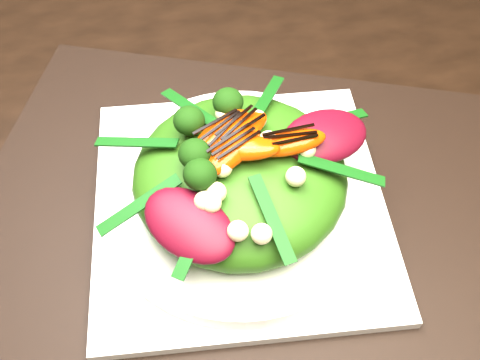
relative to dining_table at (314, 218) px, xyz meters
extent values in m
cube|color=black|center=(0.00, 0.00, 0.00)|extent=(1.60, 0.90, 0.75)
cube|color=black|center=(-0.08, 0.01, 0.02)|extent=(0.64, 0.56, 0.00)
cube|color=silver|center=(-0.08, 0.01, 0.03)|extent=(0.30, 0.30, 0.01)
cylinder|color=white|center=(-0.08, 0.01, 0.04)|extent=(0.34, 0.34, 0.02)
ellipsoid|color=#2E5D11|center=(-0.08, 0.01, 0.08)|extent=(0.23, 0.23, 0.07)
ellipsoid|color=#4A0714|center=(0.00, 0.02, 0.11)|extent=(0.10, 0.08, 0.02)
ellipsoid|color=red|center=(-0.08, 0.04, 0.12)|extent=(0.07, 0.05, 0.02)
sphere|color=#163209|center=(-0.13, 0.05, 0.12)|extent=(0.05, 0.05, 0.04)
sphere|color=#FFEAB3|center=(-0.06, -0.02, 0.12)|extent=(0.02, 0.02, 0.02)
cube|color=black|center=(-0.08, 0.04, 0.13)|extent=(0.05, 0.02, 0.00)
camera|label=1|loc=(-0.13, -0.29, 0.49)|focal=42.00mm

